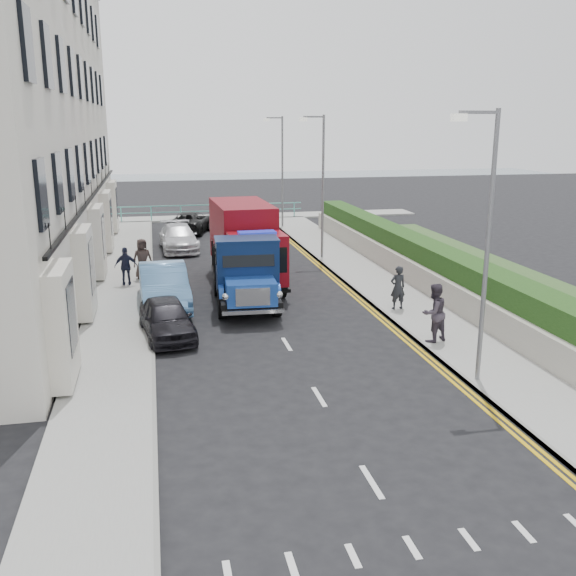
# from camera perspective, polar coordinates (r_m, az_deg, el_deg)

# --- Properties ---
(ground) EXTENTS (120.00, 120.00, 0.00)m
(ground) POSITION_cam_1_polar(r_m,az_deg,el_deg) (18.10, 1.18, -7.11)
(ground) COLOR black
(ground) RESTS_ON ground
(pavement_west) EXTENTS (2.40, 38.00, 0.12)m
(pavement_west) POSITION_cam_1_polar(r_m,az_deg,el_deg) (26.27, -14.48, -0.50)
(pavement_west) COLOR gray
(pavement_west) RESTS_ON ground
(pavement_east) EXTENTS (2.60, 38.00, 0.12)m
(pavement_east) POSITION_cam_1_polar(r_m,az_deg,el_deg) (27.77, 7.67, 0.65)
(pavement_east) COLOR gray
(pavement_east) RESTS_ON ground
(promenade) EXTENTS (30.00, 2.50, 0.12)m
(promenade) POSITION_cam_1_polar(r_m,az_deg,el_deg) (46.02, -7.02, 6.21)
(promenade) COLOR gray
(promenade) RESTS_ON ground
(sea_plane) EXTENTS (120.00, 120.00, 0.00)m
(sea_plane) POSITION_cam_1_polar(r_m,az_deg,el_deg) (76.77, -9.09, 9.43)
(sea_plane) COLOR slate
(sea_plane) RESTS_ON ground
(terrace_west) EXTENTS (6.31, 30.20, 14.25)m
(terrace_west) POSITION_cam_1_polar(r_m,az_deg,el_deg) (29.92, -23.52, 14.34)
(terrace_west) COLOR beige
(terrace_west) RESTS_ON ground
(garden_east) EXTENTS (1.45, 28.00, 1.75)m
(garden_east) POSITION_cam_1_polar(r_m,az_deg,el_deg) (28.27, 11.38, 2.49)
(garden_east) COLOR #B2AD9E
(garden_east) RESTS_ON ground
(seafront_railing) EXTENTS (13.00, 0.08, 1.11)m
(seafront_railing) POSITION_cam_1_polar(r_m,az_deg,el_deg) (45.16, -6.95, 6.72)
(seafront_railing) COLOR #59B2A5
(seafront_railing) RESTS_ON ground
(lamp_near) EXTENTS (1.23, 0.18, 7.00)m
(lamp_near) POSITION_cam_1_polar(r_m,az_deg,el_deg) (16.67, 17.04, 4.65)
(lamp_near) COLOR slate
(lamp_near) RESTS_ON ground
(lamp_mid) EXTENTS (1.23, 0.18, 7.00)m
(lamp_mid) POSITION_cam_1_polar(r_m,az_deg,el_deg) (31.53, 2.91, 9.68)
(lamp_mid) COLOR slate
(lamp_mid) RESTS_ON ground
(lamp_far) EXTENTS (1.23, 0.18, 7.00)m
(lamp_far) POSITION_cam_1_polar(r_m,az_deg,el_deg) (41.25, -0.67, 10.86)
(lamp_far) COLOR slate
(lamp_far) RESTS_ON ground
(bedford_lorry) EXTENTS (2.50, 5.72, 2.65)m
(bedford_lorry) POSITION_cam_1_polar(r_m,az_deg,el_deg) (23.26, -3.69, 0.96)
(bedford_lorry) COLOR black
(bedford_lorry) RESTS_ON ground
(red_lorry) EXTENTS (2.40, 6.48, 3.35)m
(red_lorry) POSITION_cam_1_polar(r_m,az_deg,el_deg) (27.00, -3.83, 4.10)
(red_lorry) COLOR black
(red_lorry) RESTS_ON ground
(parked_car_front) EXTENTS (1.96, 3.85, 1.26)m
(parked_car_front) POSITION_cam_1_polar(r_m,az_deg,el_deg) (20.78, -10.75, -2.64)
(parked_car_front) COLOR black
(parked_car_front) RESTS_ON ground
(parked_car_mid) EXTENTS (1.90, 4.87, 1.58)m
(parked_car_mid) POSITION_cam_1_polar(r_m,az_deg,el_deg) (24.11, -10.98, 0.16)
(parked_car_mid) COLOR #5E93CB
(parked_car_mid) RESTS_ON ground
(parked_car_rear) EXTENTS (2.12, 4.73, 1.35)m
(parked_car_rear) POSITION_cam_1_polar(r_m,az_deg,el_deg) (34.82, -9.71, 4.44)
(parked_car_rear) COLOR silver
(parked_car_rear) RESTS_ON ground
(seafront_car_left) EXTENTS (3.37, 5.03, 1.28)m
(seafront_car_left) POSITION_cam_1_polar(r_m,az_deg,el_deg) (40.46, -8.65, 5.84)
(seafront_car_left) COLOR black
(seafront_car_left) RESTS_ON ground
(seafront_car_right) EXTENTS (2.84, 4.21, 1.33)m
(seafront_car_right) POSITION_cam_1_polar(r_m,az_deg,el_deg) (42.06, -5.54, 6.30)
(seafront_car_right) COLOR #AFAEB3
(seafront_car_right) RESTS_ON ground
(pedestrian_east_near) EXTENTS (0.61, 0.43, 1.59)m
(pedestrian_east_near) POSITION_cam_1_polar(r_m,az_deg,el_deg) (23.32, 9.73, 0.04)
(pedestrian_east_near) COLOR black
(pedestrian_east_near) RESTS_ON pavement_east
(pedestrian_east_far) EXTENTS (1.07, 0.96, 1.83)m
(pedestrian_east_far) POSITION_cam_1_polar(r_m,az_deg,el_deg) (20.08, 12.84, -2.15)
(pedestrian_east_far) COLOR #3C343F
(pedestrian_east_far) RESTS_ON pavement_east
(pedestrian_west_near) EXTENTS (0.93, 0.39, 1.58)m
(pedestrian_west_near) POSITION_cam_1_polar(r_m,az_deg,el_deg) (27.23, -14.20, 1.89)
(pedestrian_west_near) COLOR #1C1F33
(pedestrian_west_near) RESTS_ON pavement_west
(pedestrian_west_far) EXTENTS (0.97, 0.77, 1.74)m
(pedestrian_west_far) POSITION_cam_1_polar(r_m,az_deg,el_deg) (28.16, -12.81, 2.54)
(pedestrian_west_far) COLOR #372B28
(pedestrian_west_far) RESTS_ON pavement_west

